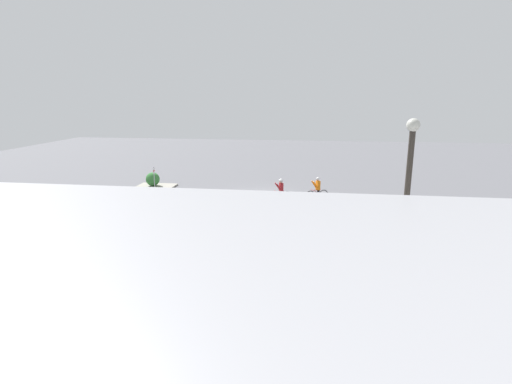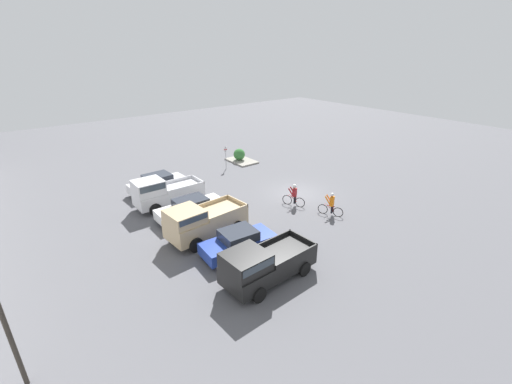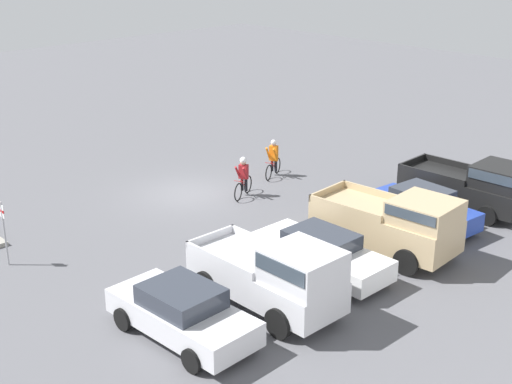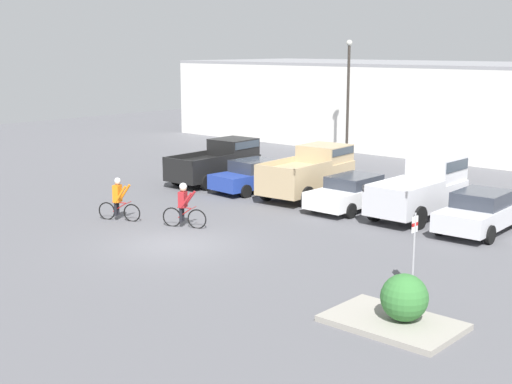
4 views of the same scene
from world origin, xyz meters
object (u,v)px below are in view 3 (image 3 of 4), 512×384
at_px(sedan_2, 182,312).
at_px(fire_lane_sign, 4,227).
at_px(sedan_0, 421,208).
at_px(pickup_truck_0, 475,185).
at_px(cyclist_0, 243,176).
at_px(cyclist_1, 273,158).
at_px(pickup_truck_1, 394,222).
at_px(pickup_truck_2, 276,275).
at_px(sedan_1, 321,253).

height_order(sedan_2, fire_lane_sign, fire_lane_sign).
bearing_deg(fire_lane_sign, sedan_0, 149.33).
bearing_deg(pickup_truck_0, sedan_2, -2.38).
xyz_separation_m(cyclist_0, cyclist_1, (-2.70, -0.95, -0.04)).
height_order(sedan_0, cyclist_0, cyclist_0).
distance_m(pickup_truck_0, pickup_truck_1, 5.60).
height_order(pickup_truck_2, cyclist_0, pickup_truck_2).
bearing_deg(cyclist_0, sedan_2, 38.65).
relative_size(pickup_truck_1, pickup_truck_2, 1.03).
xyz_separation_m(sedan_0, fire_lane_sign, (12.65, -7.50, 0.63)).
distance_m(pickup_truck_0, pickup_truck_2, 11.22).
bearing_deg(cyclist_1, fire_lane_sign, 1.47).
bearing_deg(pickup_truck_2, sedan_0, -174.89).
xyz_separation_m(pickup_truck_0, sedan_1, (8.42, -0.55, -0.36)).
relative_size(sedan_0, cyclist_1, 2.55).
distance_m(sedan_1, cyclist_1, 9.64).
relative_size(sedan_2, cyclist_0, 2.65).
bearing_deg(sedan_1, pickup_truck_0, 176.25).
bearing_deg(fire_lane_sign, sedan_1, 133.27).
relative_size(sedan_0, sedan_2, 0.96).
bearing_deg(sedan_0, pickup_truck_0, 169.15).
bearing_deg(pickup_truck_1, sedan_0, -165.13).
bearing_deg(sedan_1, cyclist_1, -125.84).
distance_m(pickup_truck_0, fire_lane_sign, 17.43).
relative_size(sedan_2, fire_lane_sign, 2.04).
xyz_separation_m(cyclist_1, fire_lane_sign, (12.69, 0.32, 0.51)).
relative_size(pickup_truck_0, cyclist_1, 2.94).
relative_size(sedan_0, pickup_truck_2, 0.89).
height_order(sedan_1, sedan_2, sedan_2).
xyz_separation_m(pickup_truck_1, fire_lane_sign, (9.88, -8.24, 0.19)).
height_order(sedan_0, sedan_1, sedan_0).
bearing_deg(pickup_truck_0, sedan_0, -10.85).
relative_size(pickup_truck_0, sedan_0, 1.15).
height_order(sedan_2, cyclist_0, cyclist_0).
distance_m(pickup_truck_0, sedan_1, 8.44).
height_order(sedan_1, cyclist_0, cyclist_0).
distance_m(pickup_truck_2, cyclist_0, 9.55).
bearing_deg(sedan_2, pickup_truck_1, 174.71).
bearing_deg(cyclist_1, sedan_2, 34.69).
distance_m(pickup_truck_0, sedan_2, 14.03).
relative_size(cyclist_0, cyclist_1, 1.01).
xyz_separation_m(pickup_truck_1, sedan_2, (8.43, -0.78, -0.41)).
distance_m(cyclist_0, fire_lane_sign, 10.02).
relative_size(sedan_1, cyclist_1, 2.75).
bearing_deg(sedan_2, cyclist_0, -141.35).
height_order(sedan_1, pickup_truck_2, pickup_truck_2).
relative_size(pickup_truck_1, cyclist_0, 2.95).
xyz_separation_m(pickup_truck_2, fire_lane_sign, (4.25, -8.25, 0.18)).
bearing_deg(pickup_truck_2, cyclist_1, -134.55).
xyz_separation_m(sedan_1, cyclist_0, (-2.94, -6.86, 0.17)).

